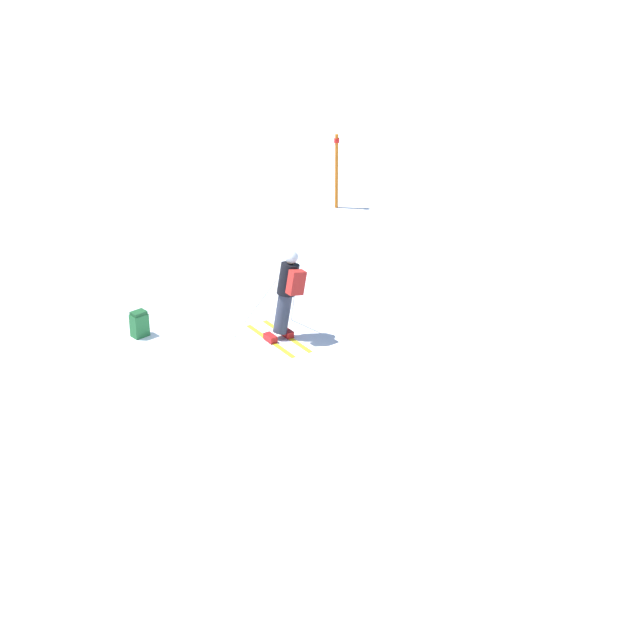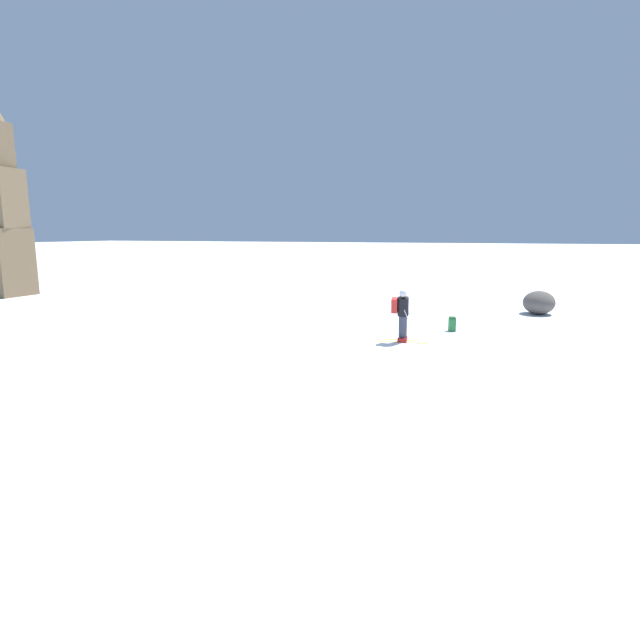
{
  "view_description": "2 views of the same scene",
  "coord_description": "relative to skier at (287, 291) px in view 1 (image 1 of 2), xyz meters",
  "views": [
    {
      "loc": [
        6.23,
        15.93,
        8.78
      ],
      "look_at": [
        -0.69,
        2.74,
        1.67
      ],
      "focal_mm": 60.0,
      "sensor_mm": 36.0,
      "label": 1
    },
    {
      "loc": [
        -16.54,
        -2.78,
        3.37
      ],
      "look_at": [
        -2.16,
        2.44,
        0.68
      ],
      "focal_mm": 28.0,
      "sensor_mm": 36.0,
      "label": 2
    }
  ],
  "objects": [
    {
      "name": "skier",
      "position": [
        0.0,
        0.0,
        0.0
      ],
      "size": [
        1.28,
        1.62,
        1.7
      ],
      "rotation": [
        0.0,
        0.0,
        0.11
      ],
      "color": "yellow",
      "rests_on": "ground"
    },
    {
      "name": "ground_plane",
      "position": [
        1.45,
        -0.01,
        -0.93
      ],
      "size": [
        300.0,
        300.0,
        0.0
      ],
      "primitive_type": "plane",
      "color": "white"
    },
    {
      "name": "trail_marker",
      "position": [
        -4.2,
        -5.86,
        0.08
      ],
      "size": [
        0.13,
        0.13,
        1.84
      ],
      "color": "orange",
      "rests_on": "ground"
    },
    {
      "name": "spare_backpack",
      "position": [
        2.4,
        -1.31,
        -0.69
      ],
      "size": [
        0.35,
        0.29,
        0.5
      ],
      "rotation": [
        0.0,
        0.0,
        0.26
      ],
      "color": "#236633",
      "rests_on": "ground"
    }
  ]
}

